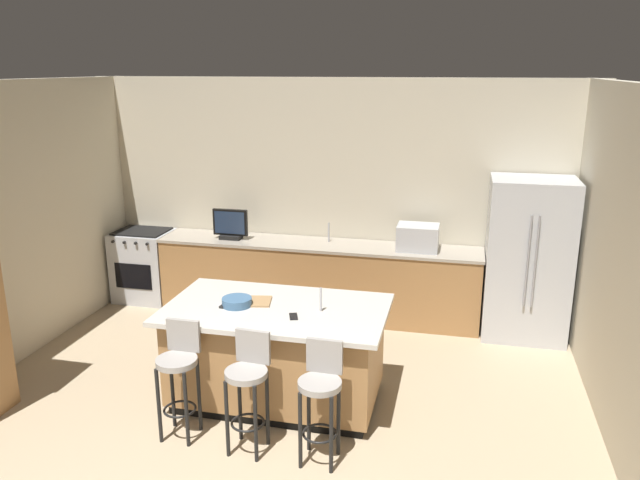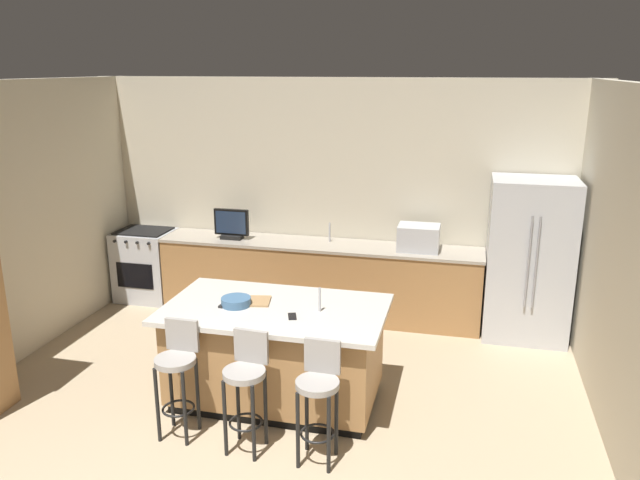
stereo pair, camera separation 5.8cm
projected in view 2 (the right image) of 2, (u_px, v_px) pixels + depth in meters
The scene contains 17 objects.
wall_back at pixel (333, 196), 7.76m from camera, with size 6.26×0.12×2.89m, color beige.
wall_right at pixel (632, 275), 4.82m from camera, with size 0.12×5.26×2.89m, color beige.
counter_back at pixel (318, 279), 7.69m from camera, with size 3.98×0.62×0.93m.
kitchen_island at pixel (276, 353), 5.69m from camera, with size 2.00×1.17×0.93m.
refrigerator at pixel (529, 260), 6.96m from camera, with size 0.92×0.76×1.84m.
range_oven at pixel (146, 265), 8.22m from camera, with size 0.72×0.63×0.95m.
microwave at pixel (419, 238), 7.25m from camera, with size 0.48×0.36×0.30m, color #B7BABF.
tv_monitor at pixel (232, 225), 7.72m from camera, with size 0.44×0.16×0.38m.
sink_faucet_back at pixel (330, 232), 7.60m from camera, with size 0.02×0.02×0.24m, color #B2B2B7.
sink_faucet_island at pixel (320, 300), 5.45m from camera, with size 0.02×0.02×0.22m, color #B2B2B7.
bar_stool_left at pixel (178, 369), 5.12m from camera, with size 0.34×0.34×1.00m.
bar_stool_center at pixel (246, 381), 4.92m from camera, with size 0.34×0.35×0.99m.
bar_stool_right at pixel (319, 392), 4.78m from camera, with size 0.34×0.34×0.98m.
fruit_bowl at pixel (236, 302), 5.60m from camera, with size 0.27×0.27×0.08m, color #3F668C.
cell_phone at pixel (292, 316), 5.35m from camera, with size 0.07×0.15×0.01m, color black.
tv_remote at pixel (225, 304), 5.61m from camera, with size 0.04×0.17×0.02m, color black.
cutting_board at pixel (252, 301), 5.69m from camera, with size 0.34×0.26×0.02m, color #A87F51.
Camera 2 is at (1.64, -2.58, 3.02)m, focal length 34.73 mm.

